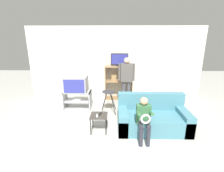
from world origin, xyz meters
TOP-DOWN VIEW (x-y plane):
  - ground_plane at (0.00, 0.00)m, footprint 18.00×18.00m
  - wall_back at (0.00, 3.76)m, footprint 6.40×0.06m
  - tv_stand at (-1.20, 2.62)m, footprint 0.86×0.49m
  - television_main at (-1.22, 2.63)m, footprint 0.70×0.54m
  - media_shelf at (0.13, 3.49)m, footprint 0.99×0.40m
  - television_flat at (0.15, 3.49)m, footprint 0.61×0.20m
  - folding_stool at (-0.19, 2.29)m, footprint 0.46×0.42m
  - snack_table at (-0.38, 1.23)m, footprint 0.40×0.40m
  - remote_control_black at (-0.35, 1.28)m, footprint 0.07×0.15m
  - remote_control_white at (-0.41, 1.18)m, footprint 0.04×0.15m
  - couch at (0.93, 1.41)m, footprint 1.69×0.90m
  - person_standing_adult at (0.38, 2.95)m, footprint 0.53×0.20m
  - person_seated_child at (0.62, 0.89)m, footprint 0.33×0.43m

SIDE VIEW (x-z plane):
  - ground_plane at x=0.00m, z-range 0.00..0.00m
  - tv_stand at x=-1.20m, z-range 0.00..0.54m
  - couch at x=0.93m, z-range -0.14..0.68m
  - snack_table at x=-0.38m, z-range 0.15..0.57m
  - remote_control_black at x=-0.35m, z-range 0.42..0.44m
  - remote_control_white at x=-0.41m, z-range 0.42..0.44m
  - folding_stool at x=-0.19m, z-range 0.21..0.88m
  - person_seated_child at x=0.62m, z-range 0.08..1.05m
  - media_shelf at x=0.13m, z-range 0.01..1.24m
  - television_main at x=-1.22m, z-range 0.54..1.03m
  - person_standing_adult at x=0.38m, z-range 0.17..1.75m
  - wall_back at x=0.00m, z-range 0.00..2.60m
  - television_flat at x=0.15m, z-range 1.21..1.65m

